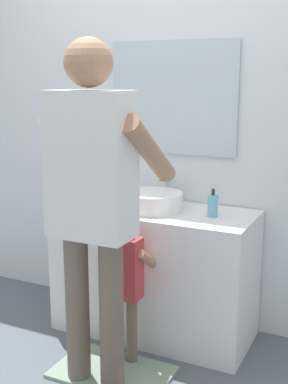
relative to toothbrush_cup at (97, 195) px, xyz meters
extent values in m
plane|color=slate|center=(0.39, -0.27, -0.86)|extent=(14.00, 14.00, 0.00)
cube|color=silver|center=(0.39, 0.35, 0.49)|extent=(4.40, 0.08, 2.70)
cube|color=silver|center=(0.39, 0.30, 0.61)|extent=(0.85, 0.02, 0.71)
cube|color=white|center=(0.39, 0.03, -0.46)|extent=(1.23, 0.54, 0.81)
cylinder|color=white|center=(0.39, 0.01, 0.00)|extent=(0.36, 0.36, 0.11)
cylinder|color=silver|center=(0.39, 0.01, 0.01)|extent=(0.29, 0.29, 0.09)
cylinder|color=#B7BABF|center=(0.39, 0.24, 0.04)|extent=(0.03, 0.03, 0.18)
cylinder|color=#B7BABF|center=(0.39, 0.18, 0.12)|extent=(0.02, 0.12, 0.02)
cylinder|color=#B7BABF|center=(0.32, 0.24, -0.03)|extent=(0.04, 0.04, 0.05)
cylinder|color=#B7BABF|center=(0.46, 0.24, -0.03)|extent=(0.04, 0.04, 0.05)
cylinder|color=silver|center=(0.00, 0.00, -0.01)|extent=(0.07, 0.07, 0.09)
cylinder|color=#E5387F|center=(0.01, 0.00, 0.05)|extent=(0.01, 0.04, 0.17)
cube|color=white|center=(0.01, 0.00, 0.14)|extent=(0.01, 0.02, 0.02)
cylinder|color=#E5387F|center=(0.01, -0.01, 0.05)|extent=(0.02, 0.02, 0.17)
cube|color=white|center=(0.01, -0.01, 0.14)|extent=(0.01, 0.02, 0.02)
cylinder|color=#66B2D1|center=(0.76, 0.03, 0.01)|extent=(0.06, 0.06, 0.13)
cylinder|color=#2D2D2D|center=(0.76, 0.03, 0.09)|extent=(0.02, 0.02, 0.03)
cube|color=gray|center=(0.39, -0.52, -0.85)|extent=(0.64, 0.40, 0.02)
cylinder|color=#6B5B4C|center=(0.34, -0.38, -0.66)|extent=(0.06, 0.06, 0.40)
cylinder|color=#6B5B4C|center=(0.44, -0.38, -0.66)|extent=(0.06, 0.06, 0.40)
cube|color=#B7383D|center=(0.39, -0.38, -0.29)|extent=(0.20, 0.11, 0.35)
sphere|color=#A87A5B|center=(0.39, -0.38, -0.05)|extent=(0.11, 0.11, 0.11)
cylinder|color=#A87A5B|center=(0.28, -0.28, -0.26)|extent=(0.05, 0.24, 0.19)
cylinder|color=#A87A5B|center=(0.50, -0.28, -0.26)|extent=(0.05, 0.24, 0.19)
cylinder|color=#6B5B4C|center=(0.25, -0.63, -0.45)|extent=(0.13, 0.13, 0.82)
cylinder|color=#6B5B4C|center=(0.46, -0.63, -0.45)|extent=(0.13, 0.13, 0.82)
cube|color=white|center=(0.35, -0.63, 0.32)|extent=(0.41, 0.23, 0.72)
sphere|color=#A87A5B|center=(0.35, -0.63, 0.80)|extent=(0.23, 0.23, 0.23)
cylinder|color=#A87A5B|center=(0.13, -0.44, 0.38)|extent=(0.10, 0.50, 0.39)
cylinder|color=#A87A5B|center=(0.58, -0.44, 0.38)|extent=(0.10, 0.50, 0.39)
cylinder|color=yellow|center=(0.58, -0.25, 0.19)|extent=(0.01, 0.14, 0.03)
cube|color=white|center=(0.58, -0.18, 0.20)|extent=(0.01, 0.02, 0.02)
camera|label=1|loc=(1.64, -2.70, 0.73)|focal=47.53mm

